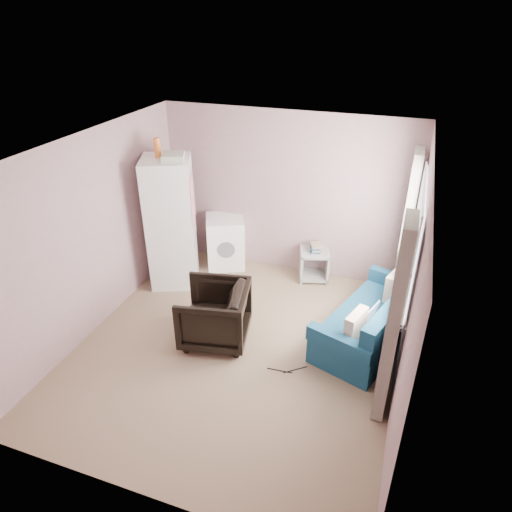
{
  "coord_description": "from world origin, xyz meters",
  "views": [
    {
      "loc": [
        1.69,
        -4.11,
        3.78
      ],
      "look_at": [
        0.05,
        0.6,
        1.0
      ],
      "focal_mm": 32.0,
      "sensor_mm": 36.0,
      "label": 1
    }
  ],
  "objects_px": {
    "fridge": "(171,222)",
    "side_table": "(314,262)",
    "washing_machine": "(226,241)",
    "armchair": "(214,312)",
    "sofa": "(374,323)"
  },
  "relations": [
    {
      "from": "fridge",
      "to": "side_table",
      "type": "relative_size",
      "value": 3.69
    },
    {
      "from": "washing_machine",
      "to": "side_table",
      "type": "height_order",
      "value": "washing_machine"
    },
    {
      "from": "armchair",
      "to": "sofa",
      "type": "distance_m",
      "value": 1.99
    },
    {
      "from": "side_table",
      "to": "sofa",
      "type": "bearing_deg",
      "value": -50.15
    },
    {
      "from": "sofa",
      "to": "fridge",
      "type": "bearing_deg",
      "value": -170.74
    },
    {
      "from": "armchair",
      "to": "fridge",
      "type": "relative_size",
      "value": 0.38
    },
    {
      "from": "fridge",
      "to": "sofa",
      "type": "bearing_deg",
      "value": -31.96
    },
    {
      "from": "sofa",
      "to": "side_table",
      "type": "bearing_deg",
      "value": 148.36
    },
    {
      "from": "fridge",
      "to": "side_table",
      "type": "height_order",
      "value": "fridge"
    },
    {
      "from": "side_table",
      "to": "sofa",
      "type": "height_order",
      "value": "sofa"
    },
    {
      "from": "fridge",
      "to": "sofa",
      "type": "height_order",
      "value": "fridge"
    },
    {
      "from": "washing_machine",
      "to": "armchair",
      "type": "bearing_deg",
      "value": -96.36
    },
    {
      "from": "armchair",
      "to": "washing_machine",
      "type": "bearing_deg",
      "value": -173.16
    },
    {
      "from": "armchair",
      "to": "fridge",
      "type": "bearing_deg",
      "value": -145.4
    },
    {
      "from": "washing_machine",
      "to": "fridge",
      "type": "bearing_deg",
      "value": -151.83
    }
  ]
}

